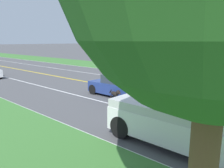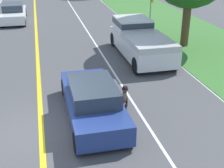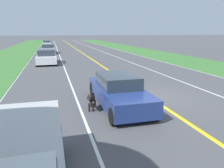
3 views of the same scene
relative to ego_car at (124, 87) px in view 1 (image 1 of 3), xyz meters
The scene contains 10 objects.
ground_plane 1.99m from the ego_car, 162.61° to the right, with size 400.00×400.00×0.00m, color #4C4C4F.
centre_divider_line 1.99m from the ego_car, 162.61° to the right, with size 0.18×160.00×0.01m, color yellow.
lane_edge_line_right 5.26m from the ego_car, ahead, with size 0.14×160.00×0.01m, color white.
lane_edge_line_left 8.85m from the ego_car, behind, with size 0.14×160.00×0.01m, color white.
lane_dash_same_dir 1.89m from the ego_car, 18.45° to the right, with size 0.10×160.00×0.01m, color white.
lane_dash_oncoming 5.37m from the ego_car, behind, with size 0.10×160.00×0.01m, color white.
grass_verge_left 11.83m from the ego_car, behind, with size 6.00×160.00×0.03m, color #3D7533.
ego_car is the anchor object (origin of this frame).
dog 1.32m from the ego_car, 16.35° to the left, with size 0.52×1.19×0.77m.
pickup_truck 7.05m from the ego_car, 58.80° to the left, with size 2.13×5.65×1.76m.
Camera 1 is at (12.04, 8.65, 3.40)m, focal length 35.00 mm.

